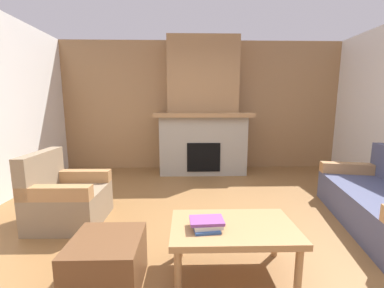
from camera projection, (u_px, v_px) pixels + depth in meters
ground at (218, 238)px, 2.59m from camera, size 9.00×9.00×0.00m
wall_back_wood_panel at (201, 106)px, 5.33m from camera, size 6.00×0.12×2.70m
fireplace at (203, 116)px, 4.99m from camera, size 1.90×0.82×2.70m
armchair at (66, 198)px, 2.89m from camera, size 0.77×0.77×0.85m
coffee_table at (233, 231)px, 1.98m from camera, size 1.00×0.60×0.43m
ottoman at (107, 263)px, 1.86m from camera, size 0.52×0.52×0.40m
book_stack_near_edge at (207, 224)px, 1.92m from camera, size 0.27×0.23×0.08m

